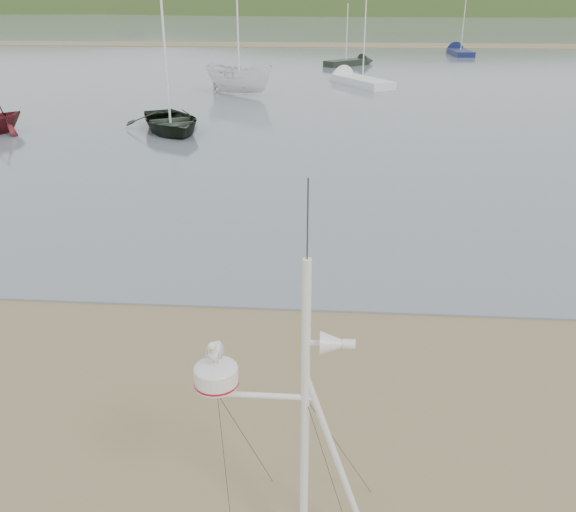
# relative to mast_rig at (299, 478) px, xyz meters

# --- Properties ---
(ground) EXTENTS (560.00, 560.00, 0.00)m
(ground) POSITION_rel_mast_rig_xyz_m (-2.55, 1.67, -1.06)
(ground) COLOR olive
(ground) RESTS_ON ground
(water) EXTENTS (560.00, 256.00, 0.04)m
(water) POSITION_rel_mast_rig_xyz_m (-2.55, 133.67, -1.04)
(water) COLOR slate
(water) RESTS_ON ground
(sandbar) EXTENTS (560.00, 7.00, 0.07)m
(sandbar) POSITION_rel_mast_rig_xyz_m (-2.55, 71.67, -0.98)
(sandbar) COLOR olive
(sandbar) RESTS_ON water
(hill_ridge) EXTENTS (620.00, 180.00, 80.00)m
(hill_ridge) POSITION_rel_mast_rig_xyz_m (15.97, 236.67, -20.76)
(hill_ridge) COLOR #263917
(hill_ridge) RESTS_ON ground
(mast_rig) EXTENTS (1.94, 2.08, 4.39)m
(mast_rig) POSITION_rel_mast_rig_xyz_m (0.00, 0.00, 0.00)
(mast_rig) COLOR white
(mast_rig) RESTS_ON ground
(boat_dark) EXTENTS (3.46, 2.52, 4.77)m
(boat_dark) POSITION_rel_mast_rig_xyz_m (-7.08, 21.99, 1.37)
(boat_dark) COLOR black
(boat_dark) RESTS_ON water
(boat_white) EXTENTS (2.61, 2.59, 4.97)m
(boat_white) POSITION_rel_mast_rig_xyz_m (-5.59, 33.08, 1.47)
(boat_white) COLOR white
(boat_white) RESTS_ON water
(sailboat_white_near) EXTENTS (5.09, 7.05, 7.09)m
(sailboat_white_near) POSITION_rel_mast_rig_xyz_m (1.15, 39.31, -0.76)
(sailboat_white_near) COLOR white
(sailboat_white_near) RESTS_ON ground
(sailboat_blue_far) EXTENTS (1.97, 7.14, 7.04)m
(sailboat_blue_far) POSITION_rel_mast_rig_xyz_m (12.69, 62.26, -0.76)
(sailboat_blue_far) COLOR #141C48
(sailboat_blue_far) RESTS_ON ground
(sailboat_dark_mid) EXTENTS (4.86, 4.58, 5.40)m
(sailboat_dark_mid) POSITION_rel_mast_rig_xyz_m (2.06, 50.56, -0.76)
(sailboat_dark_mid) COLOR black
(sailboat_dark_mid) RESTS_ON ground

